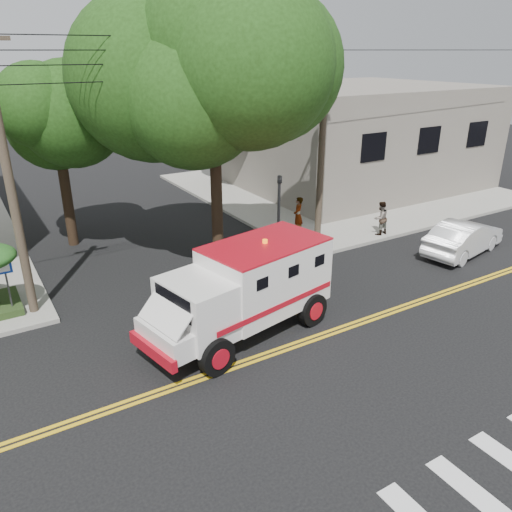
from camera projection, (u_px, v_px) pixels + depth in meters
ground at (276, 352)px, 14.46m from camera, size 100.00×100.00×0.00m
sidewalk_ne at (336, 187)px, 31.57m from camera, size 17.00×17.00×0.15m
building_right at (353, 135)px, 31.51m from camera, size 14.00×12.00×6.00m
utility_pole_left at (9, 181)px, 14.78m from camera, size 0.28×0.28×9.00m
utility_pole_right at (322, 144)px, 20.66m from camera, size 0.28×0.28×9.00m
tree_main at (228, 78)px, 17.53m from camera, size 6.08×5.70×9.85m
tree_left at (64, 113)px, 20.28m from camera, size 4.48×4.20×7.70m
tree_right at (255, 87)px, 28.82m from camera, size 4.80×4.50×8.20m
traffic_signal at (279, 209)px, 19.85m from camera, size 0.15×0.18×3.60m
accessibility_sign at (7, 279)px, 15.83m from camera, size 0.45×0.10×2.02m
armored_truck at (246, 286)px, 14.90m from camera, size 6.36×3.39×2.75m
parked_sedan at (463, 238)px, 21.18m from camera, size 4.60×2.34×1.45m
pedestrian_a at (298, 215)px, 23.03m from camera, size 0.76×0.73×1.75m
pedestrian_b at (381, 218)px, 22.95m from camera, size 0.80×0.64×1.57m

